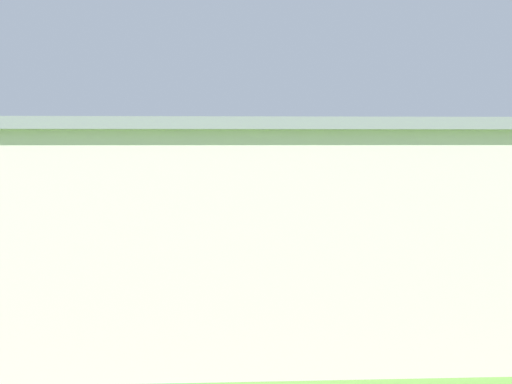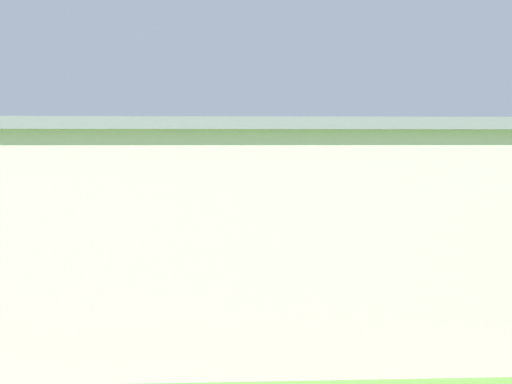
{
  "view_description": "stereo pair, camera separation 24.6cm",
  "coord_description": "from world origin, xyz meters",
  "px_view_note": "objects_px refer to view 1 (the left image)",
  "views": [
    {
      "loc": [
        -2.42,
        55.52,
        6.92
      ],
      "look_at": [
        -6.3,
        7.51,
        3.56
      ],
      "focal_mm": 52.69,
      "sensor_mm": 36.0,
      "label": 1
    },
    {
      "loc": [
        -2.67,
        55.54,
        6.92
      ],
      "look_at": [
        -6.3,
        7.51,
        3.56
      ],
      "focal_mm": 52.69,
      "sensor_mm": 36.0,
      "label": 2
    }
  ],
  "objects_px": {
    "person_by_parked_cars": "(420,251)",
    "windsock": "(181,147)",
    "biplane": "(287,161)",
    "hangar": "(157,229)"
  },
  "relations": [
    {
      "from": "biplane",
      "to": "person_by_parked_cars",
      "type": "relative_size",
      "value": 5.53
    },
    {
      "from": "hangar",
      "to": "person_by_parked_cars",
      "type": "xyz_separation_m",
      "value": [
        -13.64,
        -13.55,
        -3.0
      ]
    },
    {
      "from": "biplane",
      "to": "person_by_parked_cars",
      "type": "height_order",
      "value": "biplane"
    },
    {
      "from": "person_by_parked_cars",
      "to": "hangar",
      "type": "bearing_deg",
      "value": 44.8
    },
    {
      "from": "windsock",
      "to": "person_by_parked_cars",
      "type": "bearing_deg",
      "value": 112.99
    },
    {
      "from": "hangar",
      "to": "windsock",
      "type": "distance_m",
      "value": 45.76
    },
    {
      "from": "biplane",
      "to": "windsock",
      "type": "height_order",
      "value": "biplane"
    },
    {
      "from": "person_by_parked_cars",
      "to": "biplane",
      "type": "bearing_deg",
      "value": -75.1
    },
    {
      "from": "person_by_parked_cars",
      "to": "windsock",
      "type": "height_order",
      "value": "windsock"
    },
    {
      "from": "hangar",
      "to": "windsock",
      "type": "height_order",
      "value": "hangar"
    }
  ]
}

